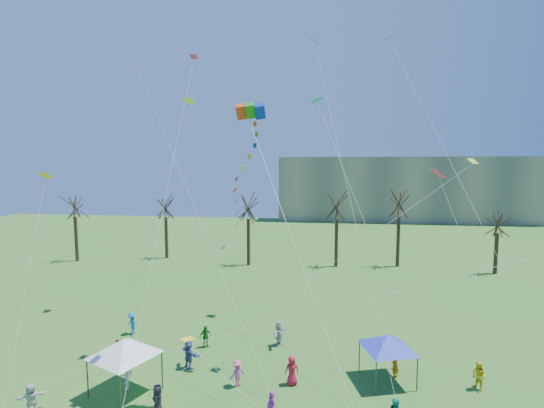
# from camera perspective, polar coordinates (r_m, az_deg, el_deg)

# --- Properties ---
(distant_building) EXTENTS (60.00, 14.00, 15.00)m
(distant_building) POSITION_cam_1_polar(r_m,az_deg,el_deg) (96.89, 19.44, 2.19)
(distant_building) COLOR gray
(distant_building) RESTS_ON ground
(bare_tree_row) EXTENTS (69.28, 8.33, 10.29)m
(bare_tree_row) POSITION_cam_1_polar(r_m,az_deg,el_deg) (48.56, 8.10, -1.39)
(bare_tree_row) COLOR black
(bare_tree_row) RESTS_ON ground
(big_box_kite) EXTENTS (3.85, 4.97, 16.41)m
(big_box_kite) POSITION_cam_1_polar(r_m,az_deg,el_deg) (18.49, -4.04, 2.47)
(big_box_kite) COLOR red
(big_box_kite) RESTS_ON ground
(canopy_tent_white) EXTENTS (3.92, 3.92, 3.22)m
(canopy_tent_white) POSITION_cam_1_polar(r_m,az_deg,el_deg) (24.02, -21.32, -19.43)
(canopy_tent_white) COLOR #3F3F44
(canopy_tent_white) RESTS_ON ground
(canopy_tent_blue) EXTENTS (3.66, 3.66, 2.86)m
(canopy_tent_blue) POSITION_cam_1_polar(r_m,az_deg,el_deg) (24.81, 17.02, -19.23)
(canopy_tent_blue) COLOR #3F3F44
(canopy_tent_blue) RESTS_ON ground
(festival_crowd) EXTENTS (26.29, 14.19, 1.84)m
(festival_crowd) POSITION_cam_1_polar(r_m,az_deg,el_deg) (23.07, -2.71, -25.42)
(festival_crowd) COLOR #BD3F17
(festival_crowd) RESTS_ON ground
(small_kites_aloft) EXTENTS (27.07, 18.71, 33.38)m
(small_kites_aloft) POSITION_cam_1_polar(r_m,az_deg,el_deg) (23.42, 2.48, 9.05)
(small_kites_aloft) COLOR #E7AD0C
(small_kites_aloft) RESTS_ON ground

